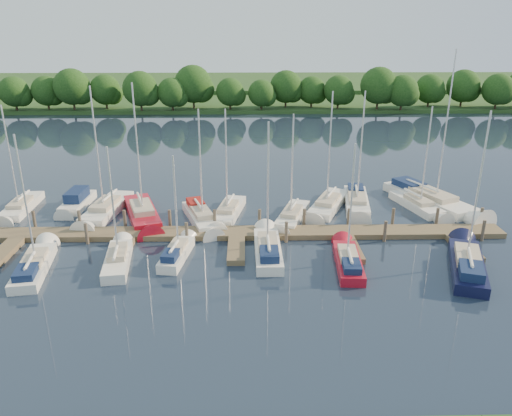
{
  "coord_description": "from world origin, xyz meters",
  "views": [
    {
      "loc": [
        0.76,
        -26.42,
        15.14
      ],
      "look_at": [
        1.43,
        8.0,
        2.2
      ],
      "focal_mm": 35.0,
      "sensor_mm": 36.0,
      "label": 1
    }
  ],
  "objects_px": {
    "dock": "(237,237)",
    "sailboat_n_5": "(228,213)",
    "motorboat": "(77,203)",
    "sailboat_s_2": "(177,254)",
    "sailboat_n_0": "(20,208)"
  },
  "relations": [
    {
      "from": "dock",
      "to": "sailboat_n_5",
      "type": "distance_m",
      "value": 4.72
    },
    {
      "from": "dock",
      "to": "sailboat_n_5",
      "type": "xyz_separation_m",
      "value": [
        -0.8,
        4.65,
        0.07
      ]
    },
    {
      "from": "motorboat",
      "to": "sailboat_s_2",
      "type": "height_order",
      "value": "sailboat_s_2"
    },
    {
      "from": "motorboat",
      "to": "sailboat_s_2",
      "type": "bearing_deg",
      "value": 136.86
    },
    {
      "from": "sailboat_s_2",
      "to": "motorboat",
      "type": "bearing_deg",
      "value": 143.19
    },
    {
      "from": "sailboat_n_5",
      "to": "motorboat",
      "type": "bearing_deg",
      "value": 0.42
    },
    {
      "from": "motorboat",
      "to": "sailboat_n_5",
      "type": "xyz_separation_m",
      "value": [
        13.14,
        -2.41,
        -0.11
      ]
    },
    {
      "from": "sailboat_n_0",
      "to": "sailboat_s_2",
      "type": "xyz_separation_m",
      "value": [
        14.44,
        -9.21,
        0.06
      ]
    },
    {
      "from": "sailboat_n_0",
      "to": "sailboat_s_2",
      "type": "relative_size",
      "value": 1.25
    },
    {
      "from": "dock",
      "to": "sailboat_n_0",
      "type": "height_order",
      "value": "sailboat_n_0"
    },
    {
      "from": "dock",
      "to": "motorboat",
      "type": "distance_m",
      "value": 15.63
    },
    {
      "from": "sailboat_n_5",
      "to": "dock",
      "type": "bearing_deg",
      "value": 110.59
    },
    {
      "from": "motorboat",
      "to": "sailboat_n_5",
      "type": "distance_m",
      "value": 13.36
    },
    {
      "from": "sailboat_n_0",
      "to": "sailboat_n_5",
      "type": "bearing_deg",
      "value": 172.66
    },
    {
      "from": "dock",
      "to": "sailboat_n_0",
      "type": "distance_m",
      "value": 19.46
    }
  ]
}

